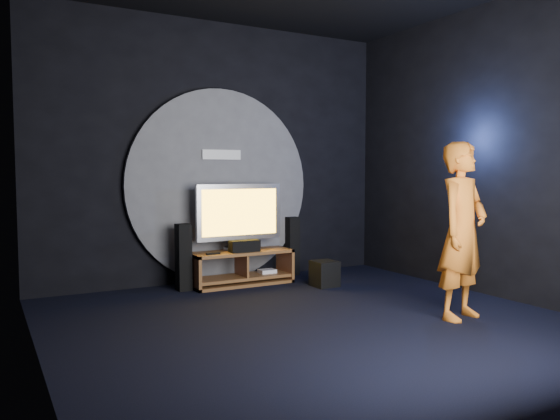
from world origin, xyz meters
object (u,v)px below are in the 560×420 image
Objects in this scene: tv at (239,214)px; player at (463,231)px; media_console at (242,270)px; tower_speaker_left at (183,257)px; subwoofer at (325,274)px; tower_speaker_right at (292,246)px.

tv is 0.67× the size of player.
tv is at bearing 96.15° from media_console.
player reaches higher than tv.
tower_speaker_left is 0.47× the size of player.
subwoofer is 2.13m from player.
tower_speaker_left is at bearing 158.88° from subwoofer.
tower_speaker_right reaches higher than media_console.
subwoofer is at bearing -92.35° from tower_speaker_right.
tower_speaker_right is at bearing 17.81° from media_console.
media_console is at bearing -162.19° from tower_speaker_right.
tower_speaker_left and tower_speaker_right have the same top height.
tower_speaker_right is at bearing 87.65° from subwoofer.
tower_speaker_left is 3.36m from player.
tv is (-0.01, 0.07, 0.74)m from media_console.
media_console is 0.82m from tower_speaker_left.
player is at bearing -52.10° from tower_speaker_left.
tower_speaker_right is at bearing 13.90° from tv.
media_console is 1.14× the size of tv.
media_console reaches higher than subwoofer.
player reaches higher than tower_speaker_left.
tower_speaker_left is at bearing -177.76° from tv.
player is at bearing -83.74° from tower_speaker_right.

